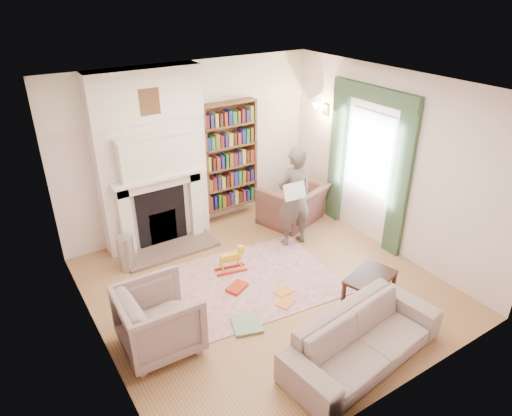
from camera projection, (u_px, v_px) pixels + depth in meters
floor at (265, 287)px, 6.47m from camera, size 4.50×4.50×0.00m
ceiling at (268, 88)px, 5.21m from camera, size 4.50×4.50×0.00m
wall_back at (191, 148)px, 7.53m from camera, size 4.50×0.00×4.50m
wall_front at (404, 288)px, 4.15m from camera, size 4.50×0.00×4.50m
wall_left at (88, 249)px, 4.76m from camera, size 0.00×4.50×4.50m
wall_right at (389, 163)px, 6.92m from camera, size 0.00×4.50×4.50m
fireplace at (152, 162)px, 7.02m from camera, size 1.70×0.58×2.80m
bookcase at (229, 156)px, 7.85m from camera, size 1.00×0.24×1.85m
window at (370, 153)px, 7.19m from camera, size 0.02×0.90×1.30m
curtain_left at (401, 183)px, 6.77m from camera, size 0.07×0.32×2.40m
curtain_right at (337, 155)px, 7.82m from camera, size 0.07×0.32×2.40m
pelmet at (375, 94)px, 6.75m from camera, size 0.09×1.70×0.24m
wall_sconce at (317, 111)px, 7.72m from camera, size 0.20×0.24×0.24m
rug at (252, 281)px, 6.58m from camera, size 2.48×2.00×0.01m
armchair_reading at (293, 204)px, 8.07m from camera, size 1.29×1.21×0.69m
armchair_left at (159, 319)px, 5.26m from camera, size 0.91×0.89×0.80m
sofa at (363, 339)px, 5.13m from camera, size 2.09×1.03×0.59m
man_reading at (294, 197)px, 7.18m from camera, size 0.63×0.44×1.66m
newspaper at (295, 191)px, 6.86m from camera, size 0.38×0.13×0.25m
coffee_table at (369, 290)px, 6.04m from camera, size 0.80×0.63×0.45m
paraffin_heater at (126, 253)px, 6.75m from camera, size 0.29×0.29×0.55m
rocking_horse at (231, 260)px, 6.72m from camera, size 0.50×0.28×0.41m
board_game at (247, 325)px, 5.73m from camera, size 0.45×0.45×0.03m
game_box_lid at (237, 287)px, 6.40m from camera, size 0.36×0.31×0.05m
comic_annuals at (285, 297)px, 6.23m from camera, size 0.40×0.44×0.02m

